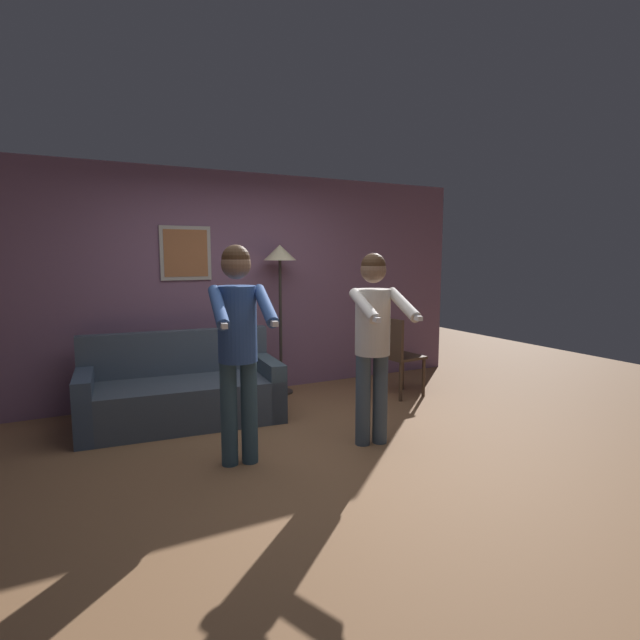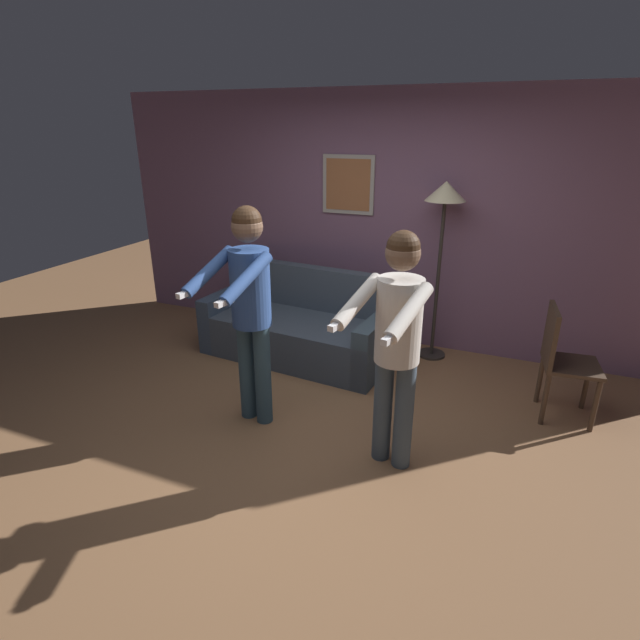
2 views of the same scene
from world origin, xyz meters
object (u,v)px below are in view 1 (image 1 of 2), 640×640
(person_standing_left, at_px, (238,334))
(couch, at_px, (182,394))
(dining_chair_distant, at_px, (397,352))
(torchiere_lamp, at_px, (280,266))
(person_standing_right, at_px, (373,331))

(person_standing_left, bearing_deg, couch, 98.22)
(couch, height_order, dining_chair_distant, dining_chair_distant)
(dining_chair_distant, bearing_deg, couch, 173.92)
(couch, relative_size, person_standing_left, 1.14)
(torchiere_lamp, xyz_separation_m, dining_chair_distant, (1.14, -0.76, -0.99))
(person_standing_left, height_order, person_standing_right, person_standing_left)
(couch, distance_m, person_standing_left, 1.49)
(person_standing_left, bearing_deg, dining_chair_distant, 24.19)
(couch, bearing_deg, dining_chair_distant, -6.08)
(person_standing_right, bearing_deg, couch, 134.06)
(person_standing_left, xyz_separation_m, person_standing_right, (1.16, -0.12, -0.04))
(person_standing_right, bearing_deg, torchiere_lamp, 91.80)
(couch, xyz_separation_m, dining_chair_distant, (2.42, -0.26, 0.25))
(couch, distance_m, dining_chair_distant, 2.45)
(torchiere_lamp, bearing_deg, person_standing_right, -88.20)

